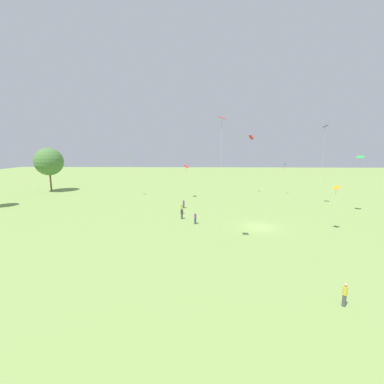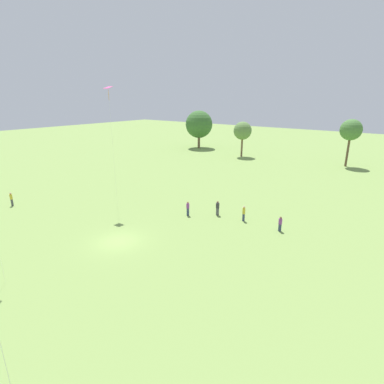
{
  "view_description": "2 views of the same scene",
  "coord_description": "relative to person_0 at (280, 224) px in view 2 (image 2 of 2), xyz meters",
  "views": [
    {
      "loc": [
        -36.77,
        8.83,
        11.51
      ],
      "look_at": [
        -0.32,
        9.98,
        5.27
      ],
      "focal_mm": 24.0,
      "sensor_mm": 36.0,
      "label": 1
    },
    {
      "loc": [
        22.06,
        -16.93,
        13.69
      ],
      "look_at": [
        2.98,
        8.13,
        3.66
      ],
      "focal_mm": 28.0,
      "sensor_mm": 36.0,
      "label": 2
    }
  ],
  "objects": [
    {
      "name": "ground_plane",
      "position": [
        -11.81,
        -11.99,
        -0.83
      ],
      "size": [
        240.0,
        240.0,
        0.0
      ],
      "primitive_type": "plane",
      "color": "#7A994C"
    },
    {
      "name": "tree_0",
      "position": [
        -39.19,
        39.18,
        5.64
      ],
      "size": [
        7.39,
        7.39,
        10.18
      ],
      "color": "brown",
      "rests_on": "ground_plane"
    },
    {
      "name": "tree_1",
      "position": [
        -23.43,
        34.9,
        5.25
      ],
      "size": [
        4.21,
        4.21,
        8.22
      ],
      "color": "brown",
      "rests_on": "ground_plane"
    },
    {
      "name": "tree_2",
      "position": [
        -1.18,
        38.44,
        6.54
      ],
      "size": [
        4.2,
        4.2,
        9.53
      ],
      "color": "brown",
      "rests_on": "ground_plane"
    },
    {
      "name": "person_0",
      "position": [
        0.0,
        0.0,
        0.0
      ],
      "size": [
        0.41,
        0.41,
        1.66
      ],
      "rotation": [
        0.0,
        0.0,
        0.08
      ],
      "color": "#333D5B",
      "rests_on": "ground_plane"
    },
    {
      "name": "person_1",
      "position": [
        -10.53,
        -2.46,
        0.06
      ],
      "size": [
        0.5,
        0.5,
        1.76
      ],
      "rotation": [
        0.0,
        0.0,
        3.84
      ],
      "color": "#333D5B",
      "rests_on": "ground_plane"
    },
    {
      "name": "person_2",
      "position": [
        -7.75,
        -0.2,
        0.06
      ],
      "size": [
        0.44,
        0.44,
        1.79
      ],
      "rotation": [
        0.0,
        0.0,
        3.18
      ],
      "color": "#4C4C51",
      "rests_on": "ground_plane"
    },
    {
      "name": "person_3",
      "position": [
        -30.99,
        -13.82,
        0.11
      ],
      "size": [
        0.43,
        0.43,
        1.82
      ],
      "rotation": [
        0.0,
        0.0,
        1.13
      ],
      "color": "#4C4C51",
      "rests_on": "ground_plane"
    },
    {
      "name": "person_4",
      "position": [
        -4.39,
        0.12,
        0.11
      ],
      "size": [
        0.42,
        0.42,
        1.83
      ],
      "rotation": [
        0.0,
        0.0,
        0.37
      ],
      "color": "#333D5B",
      "rests_on": "ground_plane"
    },
    {
      "name": "kite_7",
      "position": [
        -19.96,
        -5.45,
        13.14
      ],
      "size": [
        0.91,
        0.88,
        14.88
      ],
      "rotation": [
        0.0,
        0.0,
        5.54
      ],
      "color": "#E54C99",
      "rests_on": "ground_plane"
    }
  ]
}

